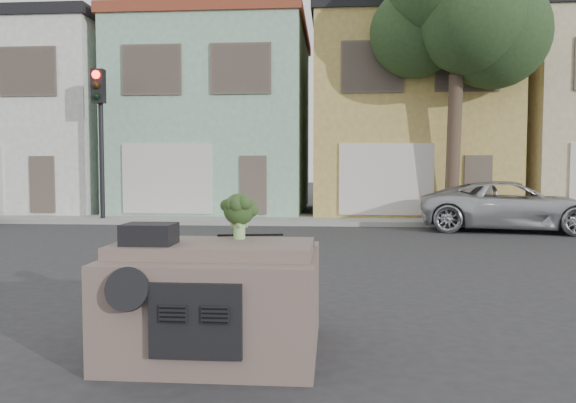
# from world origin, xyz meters

# --- Properties ---
(ground_plane) EXTENTS (120.00, 120.00, 0.00)m
(ground_plane) POSITION_xyz_m (0.00, 0.00, 0.00)
(ground_plane) COLOR #303033
(ground_plane) RESTS_ON ground
(sidewalk) EXTENTS (40.00, 3.00, 0.15)m
(sidewalk) POSITION_xyz_m (0.00, 10.50, 0.07)
(sidewalk) COLOR gray
(sidewalk) RESTS_ON ground
(townhouse_white) EXTENTS (7.20, 8.20, 7.55)m
(townhouse_white) POSITION_xyz_m (-11.00, 14.50, 3.77)
(townhouse_white) COLOR silver
(townhouse_white) RESTS_ON ground
(townhouse_mint) EXTENTS (7.20, 8.20, 7.55)m
(townhouse_mint) POSITION_xyz_m (-3.50, 14.50, 3.77)
(townhouse_mint) COLOR #8EBC9D
(townhouse_mint) RESTS_ON ground
(townhouse_tan) EXTENTS (7.20, 8.20, 7.55)m
(townhouse_tan) POSITION_xyz_m (4.00, 14.50, 3.77)
(townhouse_tan) COLOR tan
(townhouse_tan) RESTS_ON ground
(silver_pickup) EXTENTS (5.55, 3.24, 1.45)m
(silver_pickup) POSITION_xyz_m (6.37, 8.23, 0.00)
(silver_pickup) COLOR #B8BABF
(silver_pickup) RESTS_ON ground
(traffic_signal) EXTENTS (0.40, 0.40, 5.10)m
(traffic_signal) POSITION_xyz_m (-6.50, 9.50, 2.55)
(traffic_signal) COLOR black
(traffic_signal) RESTS_ON ground
(tree_near) EXTENTS (4.40, 4.00, 8.50)m
(tree_near) POSITION_xyz_m (5.00, 9.80, 4.25)
(tree_near) COLOR #27401F
(tree_near) RESTS_ON ground
(car_dashboard) EXTENTS (2.00, 1.80, 1.12)m
(car_dashboard) POSITION_xyz_m (0.00, -3.00, 0.56)
(car_dashboard) COLOR #6E5A52
(car_dashboard) RESTS_ON ground
(instrument_hump) EXTENTS (0.48, 0.38, 0.20)m
(instrument_hump) POSITION_xyz_m (-0.58, -3.35, 1.22)
(instrument_hump) COLOR black
(instrument_hump) RESTS_ON car_dashboard
(wiper_arm) EXTENTS (0.69, 0.15, 0.02)m
(wiper_arm) POSITION_xyz_m (0.28, -2.62, 1.13)
(wiper_arm) COLOR black
(wiper_arm) RESTS_ON car_dashboard
(broccoli) EXTENTS (0.53, 0.53, 0.48)m
(broccoli) POSITION_xyz_m (0.20, -2.87, 1.36)
(broccoli) COLOR #233A18
(broccoli) RESTS_ON car_dashboard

